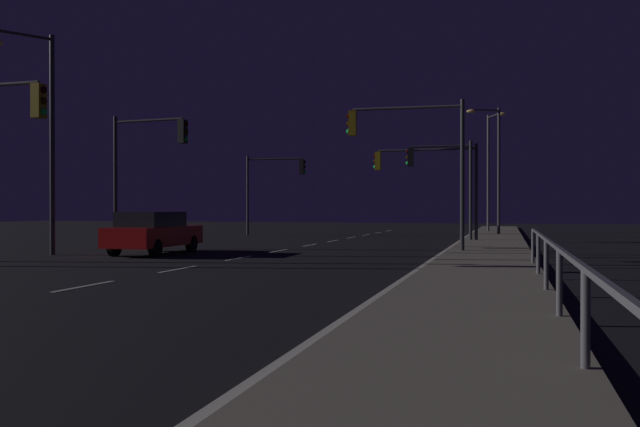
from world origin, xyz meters
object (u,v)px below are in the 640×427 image
at_px(traffic_light_mid_right, 411,144).
at_px(street_lamp_corner, 491,161).
at_px(traffic_light_overhead_east, 273,179).
at_px(traffic_light_near_right, 427,171).
at_px(street_lamp_mid_block, 41,122).
at_px(traffic_light_far_right, 442,171).
at_px(traffic_light_far_left, 145,155).
at_px(street_lamp_across_street, 494,158).
at_px(car, 154,232).

distance_m(traffic_light_mid_right, street_lamp_corner, 21.65).
distance_m(traffic_light_overhead_east, traffic_light_near_right, 11.60).
distance_m(street_lamp_corner, street_lamp_mid_block, 30.30).
bearing_deg(traffic_light_far_right, traffic_light_far_left, -140.51).
height_order(traffic_light_near_right, street_lamp_mid_block, street_lamp_mid_block).
height_order(street_lamp_across_street, street_lamp_corner, street_lamp_corner).
bearing_deg(traffic_light_mid_right, street_lamp_mid_block, -159.06).
relative_size(car, traffic_light_mid_right, 0.80).
distance_m(traffic_light_far_right, street_lamp_across_street, 8.61).
distance_m(car, street_lamp_corner, 27.48).
bearing_deg(street_lamp_corner, traffic_light_overhead_east, -149.34).
relative_size(car, traffic_light_far_right, 0.91).
bearing_deg(traffic_light_far_right, street_lamp_across_street, 73.75).
bearing_deg(traffic_light_far_right, traffic_light_overhead_east, 154.41).
height_order(traffic_light_overhead_east, street_lamp_corner, street_lamp_corner).
height_order(car, traffic_light_overhead_east, traffic_light_overhead_east).
height_order(car, street_lamp_corner, street_lamp_corner).
distance_m(traffic_light_near_right, street_lamp_mid_block, 18.11).
bearing_deg(traffic_light_overhead_east, traffic_light_near_right, -26.53).
distance_m(car, traffic_light_near_right, 14.76).
bearing_deg(traffic_light_near_right, traffic_light_far_left, -138.19).
xyz_separation_m(street_lamp_across_street, street_lamp_corner, (-0.31, 4.95, 0.21)).
relative_size(traffic_light_mid_right, street_lamp_across_street, 0.72).
xyz_separation_m(traffic_light_mid_right, street_lamp_across_street, (2.69, 16.55, 0.71)).
bearing_deg(traffic_light_near_right, traffic_light_mid_right, -87.14).
bearing_deg(traffic_light_far_left, car, -51.81).
height_order(street_lamp_across_street, street_lamp_mid_block, street_lamp_mid_block).
bearing_deg(traffic_light_mid_right, street_lamp_corner, 83.71).
bearing_deg(traffic_light_near_right, car, -126.56).
relative_size(traffic_light_mid_right, street_lamp_mid_block, 0.70).
bearing_deg(street_lamp_mid_block, traffic_light_overhead_east, 84.40).
bearing_deg(street_lamp_across_street, traffic_light_far_left, -127.94).
bearing_deg(street_lamp_corner, street_lamp_mid_block, -119.65).
bearing_deg(traffic_light_overhead_east, traffic_light_far_left, -90.27).
xyz_separation_m(car, traffic_light_overhead_east, (-1.74, 16.83, 2.79)).
relative_size(car, traffic_light_overhead_east, 0.88).
distance_m(traffic_light_far_left, street_lamp_mid_block, 4.45).
height_order(traffic_light_far_left, traffic_light_near_right, traffic_light_far_left).
bearing_deg(traffic_light_near_right, street_lamp_mid_block, -132.43).
bearing_deg(traffic_light_near_right, traffic_light_far_right, -10.68).
height_order(car, street_lamp_across_street, street_lamp_across_street).
distance_m(traffic_light_overhead_east, street_lamp_across_street, 13.84).
distance_m(traffic_light_far_left, traffic_light_near_right, 14.02).
bearing_deg(traffic_light_mid_right, traffic_light_overhead_east, 128.28).
bearing_deg(traffic_light_overhead_east, street_lamp_across_street, 11.99).
relative_size(car, street_lamp_corner, 0.55).
xyz_separation_m(street_lamp_corner, street_lamp_mid_block, (-14.99, -26.33, -0.22)).
bearing_deg(car, traffic_light_overhead_east, 95.91).
bearing_deg(street_lamp_across_street, traffic_light_mid_right, -99.21).
relative_size(traffic_light_overhead_east, traffic_light_near_right, 0.97).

